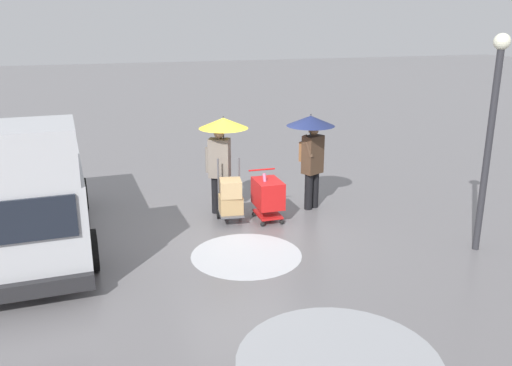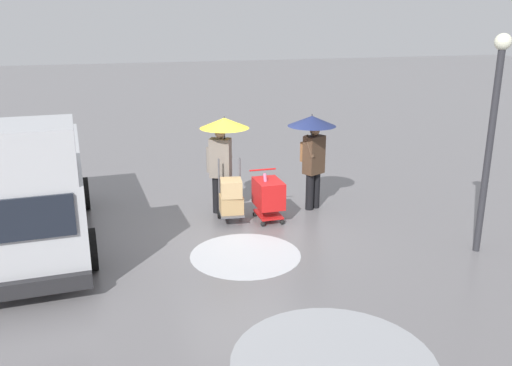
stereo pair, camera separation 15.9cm
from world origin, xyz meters
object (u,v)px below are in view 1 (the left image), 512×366
(pedestrian_black_side, at_px, (311,140))
(cargo_van_parked_right, at_px, (25,187))
(shopping_cart_vendor, at_px, (268,195))
(hand_dolly_boxes, at_px, (231,197))
(pedestrian_pink_side, at_px, (222,142))
(street_lamp, at_px, (492,122))

(pedestrian_black_side, bearing_deg, cargo_van_parked_right, 3.78)
(shopping_cart_vendor, distance_m, hand_dolly_boxes, 0.78)
(cargo_van_parked_right, xyz_separation_m, shopping_cart_vendor, (-4.63, 0.03, -0.61))
(pedestrian_pink_side, relative_size, pedestrian_black_side, 1.00)
(pedestrian_black_side, distance_m, street_lamp, 3.72)
(cargo_van_parked_right, height_order, shopping_cart_vendor, cargo_van_parked_right)
(hand_dolly_boxes, relative_size, pedestrian_pink_side, 0.61)
(shopping_cart_vendor, bearing_deg, pedestrian_black_side, -160.34)
(pedestrian_pink_side, height_order, pedestrian_black_side, same)
(street_lamp, bearing_deg, pedestrian_pink_side, -40.41)
(pedestrian_pink_side, bearing_deg, shopping_cart_vendor, 136.78)
(pedestrian_black_side, height_order, street_lamp, street_lamp)
(cargo_van_parked_right, xyz_separation_m, hand_dolly_boxes, (-3.86, -0.09, -0.62))
(shopping_cart_vendor, xyz_separation_m, hand_dolly_boxes, (0.77, -0.12, -0.01))
(pedestrian_pink_side, bearing_deg, pedestrian_black_side, 170.36)
(pedestrian_black_side, bearing_deg, shopping_cart_vendor, 19.66)
(hand_dolly_boxes, height_order, pedestrian_black_side, pedestrian_black_side)
(shopping_cart_vendor, xyz_separation_m, pedestrian_black_side, (-1.14, -0.41, 1.00))
(pedestrian_pink_side, bearing_deg, street_lamp, 139.59)
(cargo_van_parked_right, height_order, pedestrian_black_side, cargo_van_parked_right)
(pedestrian_pink_side, height_order, street_lamp, street_lamp)
(cargo_van_parked_right, bearing_deg, shopping_cart_vendor, 179.68)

